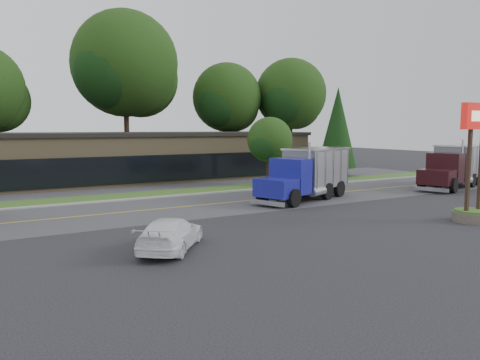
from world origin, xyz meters
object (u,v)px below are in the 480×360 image
object	(u,v)px
bilo_sign	(474,182)
rally_car	(171,234)
dump_truck_blue	(308,172)
dump_truck_maroon	(455,165)

from	to	relation	value
bilo_sign	rally_car	size ratio (longest dim) A/B	1.37
dump_truck_blue	rally_car	world-z (taller)	dump_truck_blue
bilo_sign	dump_truck_blue	size ratio (longest dim) A/B	0.72
dump_truck_blue	dump_truck_maroon	bearing A→B (deg)	156.35
bilo_sign	rally_car	distance (m)	15.54
dump_truck_blue	dump_truck_maroon	world-z (taller)	same
bilo_sign	dump_truck_blue	distance (m)	10.46
dump_truck_blue	rally_car	distance (m)	14.90
dump_truck_maroon	rally_car	bearing A→B (deg)	-3.71
dump_truck_maroon	dump_truck_blue	bearing A→B (deg)	-21.27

